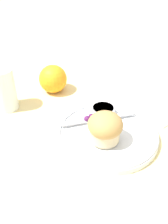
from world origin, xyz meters
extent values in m
plane|color=beige|center=(0.00, 0.00, 0.00)|extent=(3.00, 3.00, 0.00)
cylinder|color=white|center=(0.00, -0.02, 0.01)|extent=(0.23, 0.23, 0.01)
torus|color=white|center=(0.00, -0.02, 0.02)|extent=(0.23, 0.23, 0.01)
cylinder|color=beige|center=(-0.02, -0.03, 0.04)|extent=(0.06, 0.06, 0.03)
ellipsoid|color=#A87F47|center=(-0.02, -0.03, 0.06)|extent=(0.08, 0.08, 0.05)
cylinder|color=silver|center=(0.04, 0.04, 0.03)|extent=(0.06, 0.06, 0.02)
cylinder|color=silver|center=(0.04, 0.04, 0.03)|extent=(0.05, 0.05, 0.00)
sphere|color=#4C194C|center=(-0.01, 0.04, 0.03)|extent=(0.01, 0.01, 0.01)
sphere|color=#4C194C|center=(0.00, 0.04, 0.03)|extent=(0.01, 0.01, 0.01)
cube|color=#B7B7BC|center=(0.01, 0.03, 0.02)|extent=(0.17, 0.09, 0.00)
sphere|color=orange|center=(0.02, 0.24, 0.04)|extent=(0.08, 0.08, 0.08)
cylinder|color=silver|center=(-0.12, 0.25, 0.06)|extent=(0.06, 0.06, 0.11)
cube|color=#B2BCCC|center=(0.19, -0.05, 0.00)|extent=(0.13, 0.07, 0.01)
camera|label=1|loc=(-0.32, -0.31, 0.38)|focal=40.00mm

